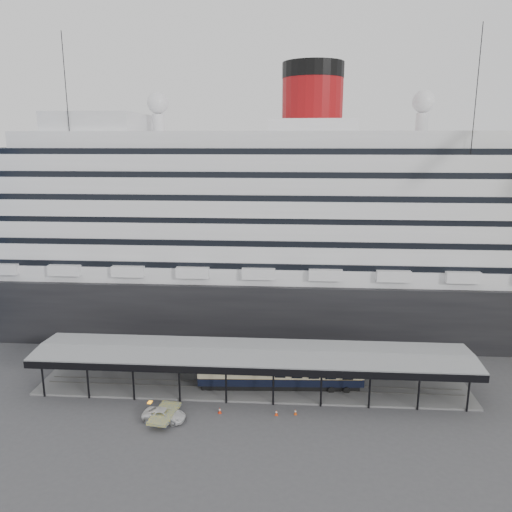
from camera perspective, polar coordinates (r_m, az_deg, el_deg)
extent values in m
plane|color=#3E3E40|center=(63.07, -0.80, -16.92)|extent=(200.00, 200.00, 0.00)
cube|color=black|center=(90.53, 0.86, -3.97)|extent=(130.00, 30.00, 10.00)
cylinder|color=maroon|center=(86.70, 6.46, 16.87)|extent=(10.00, 10.00, 9.00)
cylinder|color=black|center=(87.21, 6.55, 20.32)|extent=(10.10, 10.10, 2.50)
sphere|color=silver|center=(89.55, -11.17, 16.79)|extent=(3.60, 3.60, 3.60)
sphere|color=silver|center=(89.26, 18.59, 16.39)|extent=(3.60, 3.60, 3.60)
cube|color=slate|center=(67.37, -0.44, -14.71)|extent=(56.00, 8.00, 0.24)
cube|color=slate|center=(66.67, -0.49, -14.88)|extent=(54.00, 0.08, 0.10)
cube|color=slate|center=(67.94, -0.39, -14.31)|extent=(54.00, 0.08, 0.10)
cube|color=black|center=(61.41, -0.77, -13.09)|extent=(56.00, 0.18, 0.90)
cube|color=black|center=(69.58, -0.16, -9.83)|extent=(56.00, 0.18, 0.90)
cube|color=slate|center=(65.17, -0.45, -10.78)|extent=(56.00, 9.00, 0.24)
cylinder|color=black|center=(83.73, -20.05, 6.86)|extent=(0.12, 0.12, 47.21)
cylinder|color=black|center=(79.36, 22.93, 6.32)|extent=(0.12, 0.12, 47.21)
imported|color=silver|center=(61.18, -10.44, -17.43)|extent=(5.21, 2.92, 1.38)
cube|color=black|center=(67.01, 2.79, -14.45)|extent=(20.33, 3.34, 0.67)
cube|color=black|center=(66.62, 2.80, -13.79)|extent=(21.31, 3.78, 1.06)
cube|color=beige|center=(66.10, 2.81, -12.90)|extent=(21.31, 3.82, 1.25)
cube|color=black|center=(65.75, 2.82, -12.25)|extent=(21.31, 3.78, 0.39)
cube|color=red|center=(62.11, -4.16, -17.46)|extent=(0.48, 0.48, 0.03)
cone|color=red|center=(61.92, -4.17, -17.17)|extent=(0.41, 0.41, 0.71)
cylinder|color=white|center=(61.89, -4.17, -17.11)|extent=(0.23, 0.23, 0.14)
cube|color=#E63C0C|center=(61.59, 2.35, -17.71)|extent=(0.37, 0.37, 0.03)
cone|color=#E63C0C|center=(61.42, 2.35, -17.44)|extent=(0.31, 0.31, 0.66)
cylinder|color=white|center=(61.39, 2.35, -17.39)|extent=(0.21, 0.21, 0.13)
cube|color=#D0470B|center=(61.88, 4.53, -17.59)|extent=(0.43, 0.43, 0.03)
cone|color=#D0470B|center=(61.71, 4.53, -17.33)|extent=(0.37, 0.37, 0.65)
cylinder|color=white|center=(61.68, 4.53, -17.28)|extent=(0.21, 0.21, 0.13)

